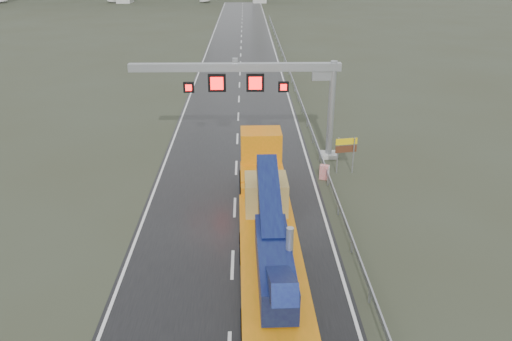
{
  "coord_description": "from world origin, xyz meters",
  "views": [
    {
      "loc": [
        0.74,
        -16.67,
        14.24
      ],
      "look_at": [
        1.25,
        8.29,
        3.2
      ],
      "focal_mm": 35.0,
      "sensor_mm": 36.0,
      "label": 1
    }
  ],
  "objects_px": {
    "sign_gantry": "(265,84)",
    "exit_sign_pair": "(346,149)",
    "heavy_haul_truck": "(267,212)",
    "striped_barrier": "(324,172)"
  },
  "relations": [
    {
      "from": "sign_gantry",
      "to": "striped_barrier",
      "type": "xyz_separation_m",
      "value": [
        3.9,
        -3.99,
        -5.1
      ]
    },
    {
      "from": "sign_gantry",
      "to": "striped_barrier",
      "type": "relative_size",
      "value": 14.55
    },
    {
      "from": "sign_gantry",
      "to": "exit_sign_pair",
      "type": "distance_m",
      "value": 7.28
    },
    {
      "from": "exit_sign_pair",
      "to": "heavy_haul_truck",
      "type": "bearing_deg",
      "value": -133.12
    },
    {
      "from": "sign_gantry",
      "to": "heavy_haul_truck",
      "type": "xyz_separation_m",
      "value": [
        -0.31,
        -11.82,
        -3.83
      ]
    },
    {
      "from": "striped_barrier",
      "to": "heavy_haul_truck",
      "type": "bearing_deg",
      "value": -94.6
    },
    {
      "from": "heavy_haul_truck",
      "to": "exit_sign_pair",
      "type": "bearing_deg",
      "value": 55.81
    },
    {
      "from": "exit_sign_pair",
      "to": "striped_barrier",
      "type": "distance_m",
      "value": 2.27
    },
    {
      "from": "sign_gantry",
      "to": "heavy_haul_truck",
      "type": "distance_m",
      "value": 12.43
    },
    {
      "from": "heavy_haul_truck",
      "to": "sign_gantry",
      "type": "bearing_deg",
      "value": 87.45
    }
  ]
}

